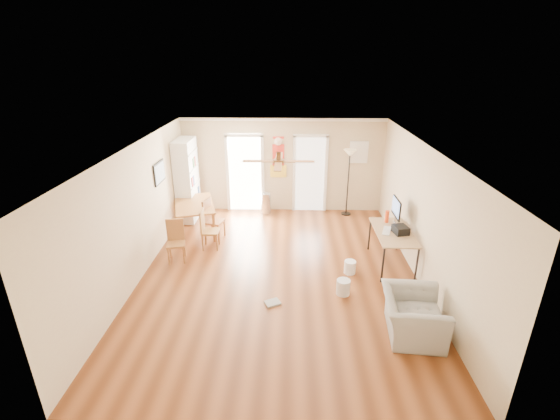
{
  "coord_description": "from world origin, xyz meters",
  "views": [
    {
      "loc": [
        0.2,
        -6.84,
        4.16
      ],
      "look_at": [
        0.0,
        0.6,
        1.15
      ],
      "focal_mm": 24.8,
      "sensor_mm": 36.0,
      "label": 1
    }
  ],
  "objects_px": {
    "bookshelf": "(187,180)",
    "computer_desk": "(391,248)",
    "torchiere_lamp": "(348,183)",
    "printer": "(400,230)",
    "dining_table": "(195,218)",
    "trash_can": "(266,203)",
    "dining_chair_near": "(176,242)",
    "wastebasket_b": "(350,267)",
    "dining_chair_right_a": "(214,219)",
    "armchair": "(412,316)",
    "dining_chair_right_b": "(210,229)",
    "wastebasket_a": "(343,287)"
  },
  "relations": [
    {
      "from": "wastebasket_b",
      "to": "trash_can",
      "type": "bearing_deg",
      "value": 121.25
    },
    {
      "from": "dining_table",
      "to": "wastebasket_a",
      "type": "bearing_deg",
      "value": -38.39
    },
    {
      "from": "bookshelf",
      "to": "computer_desk",
      "type": "relative_size",
      "value": 1.48
    },
    {
      "from": "armchair",
      "to": "wastebasket_a",
      "type": "bearing_deg",
      "value": 46.99
    },
    {
      "from": "dining_table",
      "to": "bookshelf",
      "type": "bearing_deg",
      "value": 113.08
    },
    {
      "from": "bookshelf",
      "to": "wastebasket_b",
      "type": "relative_size",
      "value": 7.95
    },
    {
      "from": "dining_chair_right_b",
      "to": "torchiere_lamp",
      "type": "relative_size",
      "value": 0.5
    },
    {
      "from": "printer",
      "to": "wastebasket_a",
      "type": "distance_m",
      "value": 1.76
    },
    {
      "from": "wastebasket_a",
      "to": "armchair",
      "type": "height_order",
      "value": "armchair"
    },
    {
      "from": "torchiere_lamp",
      "to": "printer",
      "type": "xyz_separation_m",
      "value": [
        0.67,
        -2.87,
        -0.06
      ]
    },
    {
      "from": "armchair",
      "to": "dining_table",
      "type": "bearing_deg",
      "value": 54.76
    },
    {
      "from": "dining_chair_near",
      "to": "computer_desk",
      "type": "relative_size",
      "value": 0.62
    },
    {
      "from": "torchiere_lamp",
      "to": "trash_can",
      "type": "bearing_deg",
      "value": 179.97
    },
    {
      "from": "dining_chair_right_a",
      "to": "computer_desk",
      "type": "relative_size",
      "value": 0.67
    },
    {
      "from": "dining_chair_right_b",
      "to": "computer_desk",
      "type": "relative_size",
      "value": 0.63
    },
    {
      "from": "trash_can",
      "to": "wastebasket_a",
      "type": "distance_m",
      "value": 4.25
    },
    {
      "from": "dining_chair_right_a",
      "to": "printer",
      "type": "xyz_separation_m",
      "value": [
        4.05,
        -1.28,
        0.37
      ]
    },
    {
      "from": "bookshelf",
      "to": "wastebasket_a",
      "type": "height_order",
      "value": "bookshelf"
    },
    {
      "from": "dining_chair_near",
      "to": "computer_desk",
      "type": "bearing_deg",
      "value": -11.73
    },
    {
      "from": "armchair",
      "to": "printer",
      "type": "bearing_deg",
      "value": -2.42
    },
    {
      "from": "torchiere_lamp",
      "to": "printer",
      "type": "distance_m",
      "value": 2.95
    },
    {
      "from": "wastebasket_b",
      "to": "bookshelf",
      "type": "bearing_deg",
      "value": 145.05
    },
    {
      "from": "bookshelf",
      "to": "dining_table",
      "type": "distance_m",
      "value": 1.17
    },
    {
      "from": "printer",
      "to": "wastebasket_a",
      "type": "relative_size",
      "value": 1.05
    },
    {
      "from": "wastebasket_a",
      "to": "armchair",
      "type": "xyz_separation_m",
      "value": [
        0.94,
        -1.07,
        0.19
      ]
    },
    {
      "from": "torchiere_lamp",
      "to": "armchair",
      "type": "bearing_deg",
      "value": -85.7
    },
    {
      "from": "dining_chair_right_a",
      "to": "trash_can",
      "type": "bearing_deg",
      "value": -20.11
    },
    {
      "from": "printer",
      "to": "bookshelf",
      "type": "bearing_deg",
      "value": 140.77
    },
    {
      "from": "dining_chair_right_a",
      "to": "wastebasket_b",
      "type": "relative_size",
      "value": 3.59
    },
    {
      "from": "dining_chair_near",
      "to": "armchair",
      "type": "distance_m",
      "value": 4.91
    },
    {
      "from": "dining_chair_near",
      "to": "printer",
      "type": "xyz_separation_m",
      "value": [
        4.67,
        -0.14,
        0.41
      ]
    },
    {
      "from": "dining_chair_right_a",
      "to": "torchiere_lamp",
      "type": "relative_size",
      "value": 0.53
    },
    {
      "from": "dining_table",
      "to": "wastebasket_b",
      "type": "height_order",
      "value": "dining_table"
    },
    {
      "from": "torchiere_lamp",
      "to": "computer_desk",
      "type": "bearing_deg",
      "value": -78.63
    },
    {
      "from": "wastebasket_b",
      "to": "computer_desk",
      "type": "bearing_deg",
      "value": 22.18
    },
    {
      "from": "bookshelf",
      "to": "torchiere_lamp",
      "type": "height_order",
      "value": "bookshelf"
    },
    {
      "from": "dining_chair_right_b",
      "to": "trash_can",
      "type": "relative_size",
      "value": 1.56
    },
    {
      "from": "dining_table",
      "to": "dining_chair_right_a",
      "type": "distance_m",
      "value": 0.67
    },
    {
      "from": "dining_chair_right_a",
      "to": "wastebasket_a",
      "type": "distance_m",
      "value": 3.65
    },
    {
      "from": "trash_can",
      "to": "torchiere_lamp",
      "type": "relative_size",
      "value": 0.32
    },
    {
      "from": "bookshelf",
      "to": "torchiere_lamp",
      "type": "bearing_deg",
      "value": 11.32
    },
    {
      "from": "dining_table",
      "to": "trash_can",
      "type": "height_order",
      "value": "dining_table"
    },
    {
      "from": "dining_chair_near",
      "to": "computer_desk",
      "type": "distance_m",
      "value": 4.56
    },
    {
      "from": "dining_table",
      "to": "armchair",
      "type": "distance_m",
      "value": 5.69
    },
    {
      "from": "bookshelf",
      "to": "dining_chair_near",
      "type": "relative_size",
      "value": 2.39
    },
    {
      "from": "dining_table",
      "to": "dining_chair_right_b",
      "type": "relative_size",
      "value": 1.63
    },
    {
      "from": "dining_chair_right_b",
      "to": "bookshelf",
      "type": "bearing_deg",
      "value": 27.14
    },
    {
      "from": "dining_chair_right_a",
      "to": "dining_table",
      "type": "bearing_deg",
      "value": 71.99
    },
    {
      "from": "printer",
      "to": "dining_chair_right_a",
      "type": "bearing_deg",
      "value": 149.92
    },
    {
      "from": "dining_table",
      "to": "dining_chair_right_b",
      "type": "distance_m",
      "value": 1.03
    }
  ]
}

